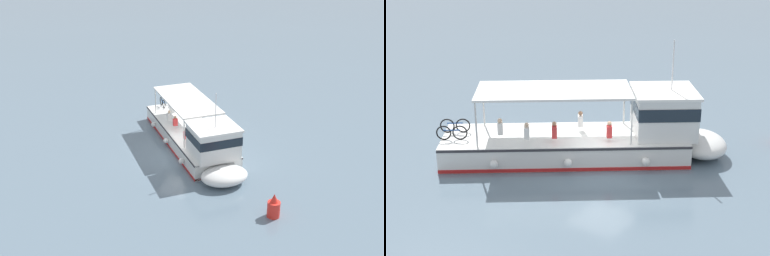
# 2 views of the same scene
# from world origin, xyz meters

# --- Properties ---
(ground_plane) EXTENTS (400.00, 400.00, 0.00)m
(ground_plane) POSITION_xyz_m (0.00, 0.00, 0.00)
(ground_plane) COLOR slate
(ferry_main) EXTENTS (10.26, 11.92, 5.32)m
(ferry_main) POSITION_xyz_m (-1.00, -0.83, 1.02)
(ferry_main) COLOR white
(ferry_main) RESTS_ON ground
(channel_buoy) EXTENTS (0.70, 0.70, 1.40)m
(channel_buoy) POSITION_xyz_m (-7.20, 5.39, 0.57)
(channel_buoy) COLOR red
(channel_buoy) RESTS_ON ground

